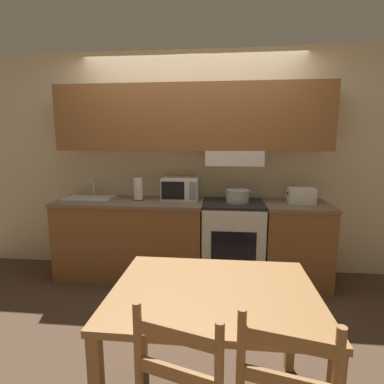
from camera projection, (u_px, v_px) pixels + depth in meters
ground_plane at (192, 266)px, 3.74m from camera, size 16.00×16.00×0.00m
wall_back at (193, 143)px, 3.41m from camera, size 5.38×0.38×2.55m
lower_counter_main at (131, 238)px, 3.44m from camera, size 1.65×0.61×0.89m
lower_counter_right_stub at (295, 243)px, 3.26m from camera, size 0.69×0.61×0.89m
stove_range at (233, 241)px, 3.33m from camera, size 0.65×0.58×0.89m
cooking_pot at (238, 195)px, 3.25m from camera, size 0.34×0.26×0.14m
microwave at (181, 188)px, 3.40m from camera, size 0.41×0.31×0.25m
toaster at (301, 195)px, 3.19m from camera, size 0.29×0.17×0.17m
sink_basin at (89, 198)px, 3.41m from camera, size 0.53×0.35×0.22m
paper_towel_roll at (138, 189)px, 3.36m from camera, size 0.12×0.12×0.25m
dining_table at (214, 307)px, 1.63m from camera, size 1.10×0.83×0.76m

